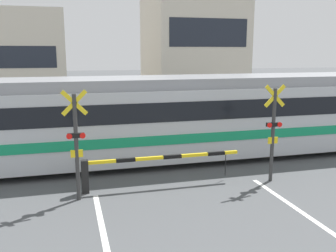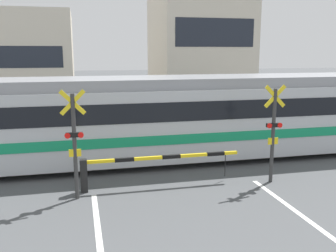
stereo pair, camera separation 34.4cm
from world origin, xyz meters
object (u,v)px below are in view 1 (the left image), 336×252
crossing_barrier_far (170,126)px  crossing_signal_right (273,129)px  crossing_signal_left (76,141)px  commuter_train (167,116)px  pedestrian (137,112)px  crossing_barrier_near (135,165)px

crossing_barrier_far → crossing_signal_right: (1.63, -5.86, 0.93)m
crossing_barrier_far → crossing_signal_left: size_ratio=1.59×
commuter_train → pedestrian: commuter_train is taller
commuter_train → crossing_barrier_far: bearing=72.3°
crossing_signal_left → crossing_signal_right: same height
commuter_train → pedestrian: (-0.10, 5.44, -0.70)m
crossing_barrier_far → crossing_signal_left: (-4.16, -5.86, 0.93)m
crossing_signal_right → pedestrian: size_ratio=1.84×
crossing_barrier_near → crossing_barrier_far: 5.96m
commuter_train → crossing_signal_left: size_ratio=5.89×
commuter_train → crossing_barrier_near: 3.29m
commuter_train → crossing_barrier_far: (0.86, 2.71, -0.92)m
crossing_signal_right → pedestrian: crossing_signal_right is taller
crossing_barrier_far → crossing_signal_right: bearing=-74.5°
crossing_signal_left → pedestrian: 9.20m
crossing_signal_left → crossing_barrier_near: bearing=15.9°
crossing_barrier_near → crossing_signal_right: (4.16, -0.47, 0.93)m
crossing_signal_left → crossing_signal_right: size_ratio=1.00×
crossing_barrier_far → crossing_barrier_near: bearing=-115.1°
commuter_train → crossing_barrier_far: 2.99m
crossing_signal_left → crossing_signal_right: 5.79m
crossing_barrier_near → crossing_signal_right: crossing_signal_right is taller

